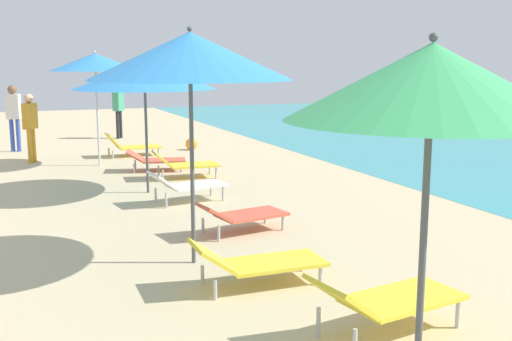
# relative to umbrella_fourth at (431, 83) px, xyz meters

# --- Properties ---
(umbrella_fourth) EXTENTS (1.91, 1.91, 2.61)m
(umbrella_fourth) POSITION_rel_umbrella_fourth_xyz_m (0.00, 0.00, 0.00)
(umbrella_fourth) COLOR #4C4C51
(umbrella_fourth) RESTS_ON ground
(lounger_fourth_shoreside) EXTENTS (1.55, 0.81, 0.61)m
(lounger_fourth_shoreside) POSITION_rel_umbrella_fourth_xyz_m (0.50, 1.13, -1.96)
(lounger_fourth_shoreside) COLOR yellow
(lounger_fourth_shoreside) RESTS_ON ground
(umbrella_fifth) EXTENTS (2.38, 2.38, 2.82)m
(umbrella_fifth) POSITION_rel_umbrella_fourth_xyz_m (-0.54, 3.68, 0.19)
(umbrella_fifth) COLOR #4C4C51
(umbrella_fifth) RESTS_ON ground
(lounger_fifth_shoreside) EXTENTS (1.41, 0.79, 0.50)m
(lounger_fifth_shoreside) POSITION_rel_umbrella_fourth_xyz_m (0.46, 4.73, -2.02)
(lounger_fifth_shoreside) COLOR #D8593F
(lounger_fifth_shoreside) RESTS_ON ground
(lounger_fifth_inland) EXTENTS (1.48, 0.61, 0.54)m
(lounger_fifth_inland) POSITION_rel_umbrella_fourth_xyz_m (-0.11, 2.69, -2.02)
(lounger_fifth_inland) COLOR yellow
(lounger_fifth_inland) RESTS_ON ground
(umbrella_sixth) EXTENTS (2.59, 2.59, 2.45)m
(umbrella_sixth) POSITION_rel_umbrella_fourth_xyz_m (-0.18, 7.91, -0.13)
(umbrella_sixth) COLOR #4C4C51
(umbrella_sixth) RESTS_ON ground
(lounger_sixth_shoreside) EXTENTS (1.40, 0.72, 0.58)m
(lounger_sixth_shoreside) POSITION_rel_umbrella_fourth_xyz_m (0.85, 9.06, -1.99)
(lounger_sixth_shoreside) COLOR yellow
(lounger_sixth_shoreside) RESTS_ON ground
(lounger_sixth_inland) EXTENTS (1.39, 0.76, 0.57)m
(lounger_sixth_inland) POSITION_rel_umbrella_fourth_xyz_m (0.28, 6.87, -1.98)
(lounger_sixth_inland) COLOR white
(lounger_sixth_inland) RESTS_ON ground
(umbrella_farthest) EXTENTS (2.05, 2.05, 2.66)m
(umbrella_farthest) POSITION_rel_umbrella_fourth_xyz_m (-0.60, 11.29, 0.11)
(umbrella_farthest) COLOR silver
(umbrella_farthest) RESTS_ON ground
(lounger_farthest_shoreside) EXTENTS (1.38, 0.68, 0.61)m
(lounger_farthest_shoreside) POSITION_rel_umbrella_fourth_xyz_m (0.39, 12.50, -2.01)
(lounger_farthest_shoreside) COLOR yellow
(lounger_farthest_shoreside) RESTS_ON ground
(lounger_farthest_inland) EXTENTS (1.41, 0.89, 0.48)m
(lounger_farthest_inland) POSITION_rel_umbrella_fourth_xyz_m (0.47, 10.13, -2.03)
(lounger_farthest_inland) COLOR #D8593F
(lounger_farthest_inland) RESTS_ON ground
(person_walking_near) EXTENTS (0.40, 0.42, 1.77)m
(person_walking_near) POSITION_rel_umbrella_fourth_xyz_m (0.73, 16.35, -1.21)
(person_walking_near) COLOR #262628
(person_walking_near) RESTS_ON ground
(person_walking_mid) EXTENTS (0.42, 0.34, 1.79)m
(person_walking_mid) POSITION_rel_umbrella_fourth_xyz_m (-2.38, 14.51, -1.19)
(person_walking_mid) COLOR #334CB2
(person_walking_mid) RESTS_ON ground
(person_walking_far) EXTENTS (0.37, 0.42, 1.66)m
(person_walking_far) POSITION_rel_umbrella_fourth_xyz_m (-2.04, 12.37, -1.28)
(person_walking_far) COLOR orange
(person_walking_far) RESTS_ON ground
(beach_ball) EXTENTS (0.33, 0.33, 0.33)m
(beach_ball) POSITION_rel_umbrella_fourth_xyz_m (2.13, 13.00, -2.13)
(beach_ball) COLOR orange
(beach_ball) RESTS_ON ground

